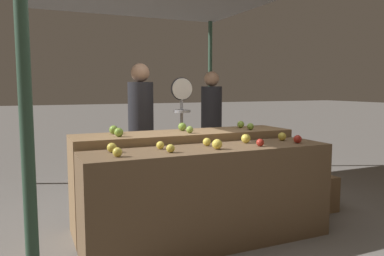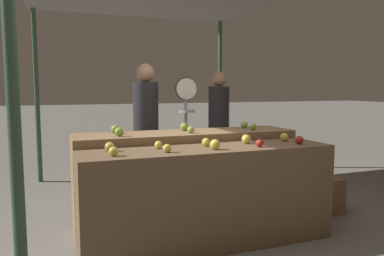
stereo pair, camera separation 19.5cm
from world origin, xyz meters
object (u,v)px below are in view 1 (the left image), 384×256
produce_scale (182,113)px  wooden_crate_side (314,192)px  person_vendor_at_scale (141,122)px  person_customer_left (211,118)px

produce_scale → wooden_crate_side: 1.82m
produce_scale → person_vendor_at_scale: 0.53m
person_vendor_at_scale → produce_scale: bearing=141.7°
person_vendor_at_scale → wooden_crate_side: size_ratio=4.26×
produce_scale → person_vendor_at_scale: person_vendor_at_scale is taller
person_customer_left → wooden_crate_side: (0.56, -1.58, -0.77)m
person_vendor_at_scale → wooden_crate_side: (1.77, -1.11, -0.81)m
wooden_crate_side → produce_scale: bearing=148.4°
person_vendor_at_scale → wooden_crate_side: 2.24m
person_vendor_at_scale → person_customer_left: person_vendor_at_scale is taller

